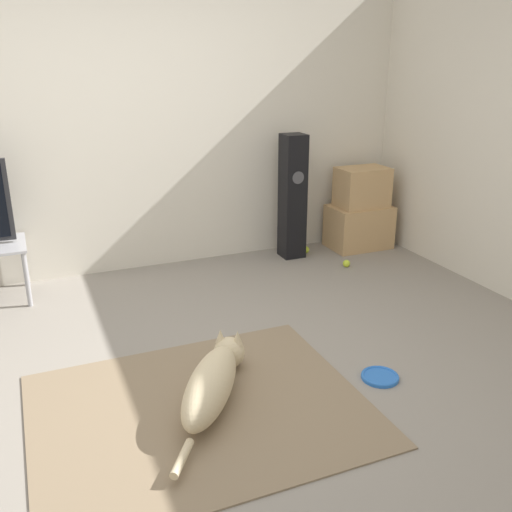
% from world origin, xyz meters
% --- Properties ---
extents(ground_plane, '(12.00, 12.00, 0.00)m').
position_xyz_m(ground_plane, '(0.00, 0.00, 0.00)').
color(ground_plane, gray).
extents(wall_back, '(8.00, 0.06, 2.55)m').
position_xyz_m(wall_back, '(0.00, 2.10, 1.27)').
color(wall_back, silver).
rests_on(wall_back, ground_plane).
extents(area_rug, '(1.78, 1.46, 0.01)m').
position_xyz_m(area_rug, '(-0.14, -0.25, 0.01)').
color(area_rug, '#847056').
rests_on(area_rug, ground_plane).
extents(dog, '(0.70, 0.98, 0.27)m').
position_xyz_m(dog, '(-0.05, -0.21, 0.14)').
color(dog, beige).
rests_on(dog, area_rug).
extents(frisbee, '(0.23, 0.23, 0.03)m').
position_xyz_m(frisbee, '(0.95, -0.36, 0.01)').
color(frisbee, blue).
rests_on(frisbee, ground_plane).
extents(cardboard_box_lower, '(0.59, 0.41, 0.42)m').
position_xyz_m(cardboard_box_lower, '(2.16, 1.79, 0.21)').
color(cardboard_box_lower, tan).
rests_on(cardboard_box_lower, ground_plane).
extents(cardboard_box_upper, '(0.48, 0.33, 0.38)m').
position_xyz_m(cardboard_box_upper, '(2.17, 1.78, 0.61)').
color(cardboard_box_upper, tan).
rests_on(cardboard_box_upper, cardboard_box_lower).
extents(floor_speaker, '(0.21, 0.21, 1.15)m').
position_xyz_m(floor_speaker, '(1.43, 1.81, 0.58)').
color(floor_speaker, black).
rests_on(floor_speaker, ground_plane).
extents(tennis_ball_by_boxes, '(0.07, 0.07, 0.07)m').
position_xyz_m(tennis_ball_by_boxes, '(1.76, 1.34, 0.03)').
color(tennis_ball_by_boxes, '#C6E033').
rests_on(tennis_ball_by_boxes, ground_plane).
extents(tennis_ball_near_speaker, '(0.07, 0.07, 0.07)m').
position_xyz_m(tennis_ball_near_speaker, '(1.60, 1.82, 0.03)').
color(tennis_ball_near_speaker, '#C6E033').
rests_on(tennis_ball_near_speaker, ground_plane).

